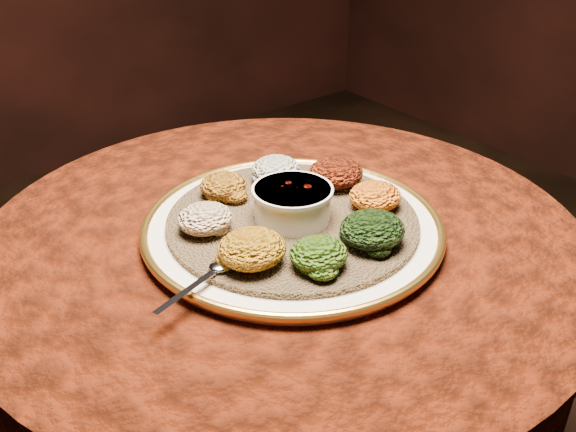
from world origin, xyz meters
TOP-DOWN VIEW (x-y plane):
  - table at (0.00, 0.00)m, footprint 0.96×0.96m
  - platter at (0.01, -0.02)m, footprint 0.47×0.47m
  - injera at (0.01, -0.02)m, footprint 0.49×0.49m
  - stew_bowl at (0.01, -0.02)m, footprint 0.12×0.12m
  - spoon at (-0.16, -0.07)m, footprint 0.15×0.06m
  - portion_ayib at (0.06, 0.10)m, footprint 0.08×0.08m
  - portion_kitfo at (0.13, 0.03)m, footprint 0.09×0.09m
  - portion_tikil at (0.13, -0.07)m, footprint 0.08×0.08m
  - portion_gomen at (0.05, -0.15)m, footprint 0.10×0.09m
  - portion_mixveg at (-0.05, -0.14)m, footprint 0.08×0.08m
  - portion_kik at (-0.11, -0.08)m, footprint 0.10×0.09m
  - portion_timatim at (-0.12, 0.03)m, footprint 0.08×0.08m
  - portion_shiro at (-0.04, 0.11)m, footprint 0.08×0.07m

SIDE VIEW (x-z plane):
  - table at x=0.00m, z-range 0.19..0.92m
  - platter at x=0.01m, z-range 0.73..0.76m
  - injera at x=0.01m, z-range 0.75..0.76m
  - spoon at x=-0.16m, z-range 0.76..0.77m
  - portion_shiro at x=-0.04m, z-range 0.76..0.80m
  - portion_mixveg at x=-0.05m, z-range 0.76..0.80m
  - portion_timatim at x=-0.12m, z-range 0.76..0.80m
  - portion_tikil at x=0.13m, z-range 0.76..0.80m
  - portion_ayib at x=0.06m, z-range 0.76..0.80m
  - portion_kitfo at x=0.13m, z-range 0.76..0.81m
  - portion_gomen at x=0.05m, z-range 0.76..0.81m
  - portion_kik at x=-0.11m, z-range 0.76..0.81m
  - stew_bowl at x=0.01m, z-range 0.77..0.82m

